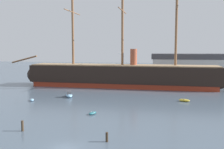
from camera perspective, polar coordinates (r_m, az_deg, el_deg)
The scene contains 12 objects.
ground_plane at distance 36.80m, azimuth -9.88°, elevation -15.52°, with size 400.00×400.00×0.00m, color #4C5B6B.
tall_ship at distance 89.40m, azimuth 2.24°, elevation -0.17°, with size 76.56×15.61×36.85m.
dinghy_near_centre at distance 53.48m, azimuth -4.23°, elevation -8.35°, with size 1.67×2.37×0.51m.
dinghy_mid_left at distance 69.50m, azimuth -16.96°, elevation -5.28°, with size 1.72×2.39×0.52m.
motorboat_alongside_bow at distance 72.27m, azimuth -9.29°, elevation -4.40°, with size 3.26×4.45×1.73m.
dinghy_alongside_stern at distance 68.00m, azimuth 15.43°, elevation -5.42°, with size 3.01×2.09×0.65m.
dinghy_far_left at distance 98.96m, azimuth -14.09°, elevation -1.93°, with size 2.58×1.93×0.56m.
sailboat_distant_centre at distance 98.10m, azimuth 5.04°, elevation -1.69°, with size 1.99×5.07×6.43m.
mooring_piling_nearest at distance 38.36m, azimuth -1.12°, elevation -13.43°, with size 0.39×0.39×1.39m, color #382B1E.
mooring_piling_left_pair at distance 45.27m, azimuth -18.86°, elevation -10.51°, with size 0.40×0.40×1.70m, color #423323.
dockside_warehouse_right at distance 113.59m, azimuth 22.59°, elevation 1.40°, with size 58.96×13.00×16.29m.
seagull_in_flight at distance 63.56m, azimuth 1.64°, elevation 4.63°, with size 0.62×1.35×0.14m.
Camera 1 is at (12.54, -31.92, 13.34)m, focal length 42.13 mm.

